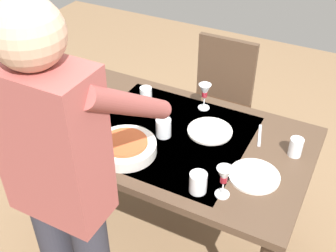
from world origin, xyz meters
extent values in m
plane|color=#846647|center=(0.00, 0.00, 0.00)|extent=(6.00, 6.00, 0.00)
cube|color=#4C3828|center=(0.00, 0.00, 0.75)|extent=(1.43, 0.84, 0.04)
cube|color=#C6AD89|center=(0.00, 0.00, 0.77)|extent=(0.79, 0.72, 0.00)
cylinder|color=#4C3828|center=(-0.64, -0.35, 0.37)|extent=(0.06, 0.06, 0.73)
cylinder|color=#4C3828|center=(0.64, -0.35, 0.37)|extent=(0.06, 0.06, 0.73)
cylinder|color=#4C3828|center=(0.64, 0.35, 0.37)|extent=(0.06, 0.06, 0.73)
cube|color=#352114|center=(0.03, -0.72, 0.45)|extent=(0.40, 0.40, 0.04)
cube|color=#4C3828|center=(0.03, -0.90, 0.70)|extent=(0.40, 0.04, 0.45)
cylinder|color=#4C3828|center=(-0.14, -0.89, 0.23)|extent=(0.04, 0.04, 0.43)
cylinder|color=#4C3828|center=(0.20, -0.89, 0.23)|extent=(0.04, 0.04, 0.43)
cylinder|color=#4C3828|center=(-0.14, -0.55, 0.23)|extent=(0.04, 0.04, 0.43)
cylinder|color=#4C3828|center=(0.20, -0.55, 0.23)|extent=(0.04, 0.04, 0.43)
cube|color=#9E4C47|center=(0.08, 0.70, 1.18)|extent=(0.36, 0.20, 0.60)
sphere|color=tan|center=(0.08, 0.70, 1.58)|extent=(0.22, 0.22, 0.22)
cylinder|color=#9E4C47|center=(0.25, 0.46, 1.25)|extent=(0.08, 0.52, 0.40)
cylinder|color=#9E4C47|center=(-0.09, 0.46, 1.25)|extent=(0.08, 0.52, 0.40)
cylinder|color=black|center=(0.58, 0.31, 0.87)|extent=(0.07, 0.07, 0.20)
cylinder|color=black|center=(0.58, 0.31, 1.01)|extent=(0.03, 0.03, 0.08)
cylinder|color=black|center=(0.58, 0.31, 1.06)|extent=(0.03, 0.03, 0.02)
cylinder|color=white|center=(-0.07, -0.30, 0.78)|extent=(0.06, 0.06, 0.01)
cylinder|color=white|center=(-0.07, -0.30, 0.81)|extent=(0.01, 0.01, 0.07)
cone|color=white|center=(-0.07, -0.30, 0.89)|extent=(0.07, 0.07, 0.07)
cylinder|color=maroon|center=(-0.07, -0.30, 0.86)|extent=(0.03, 0.03, 0.03)
cylinder|color=white|center=(-0.40, 0.27, 0.78)|extent=(0.06, 0.06, 0.01)
cylinder|color=white|center=(-0.40, 0.27, 0.81)|extent=(0.01, 0.01, 0.07)
cone|color=white|center=(-0.40, 0.27, 0.89)|extent=(0.07, 0.07, 0.07)
cylinder|color=maroon|center=(-0.40, 0.27, 0.86)|extent=(0.03, 0.03, 0.03)
cylinder|color=silver|center=(-0.61, -0.13, 0.82)|extent=(0.06, 0.06, 0.09)
cylinder|color=silver|center=(0.23, -0.19, 0.83)|extent=(0.07, 0.07, 0.11)
cylinder|color=silver|center=(0.01, 0.02, 0.82)|extent=(0.08, 0.08, 0.10)
cylinder|color=silver|center=(-0.30, 0.30, 0.82)|extent=(0.08, 0.08, 0.09)
cylinder|color=silver|center=(0.11, 0.22, 0.80)|extent=(0.30, 0.30, 0.05)
cylinder|color=#C6562D|center=(0.11, 0.22, 0.82)|extent=(0.22, 0.22, 0.03)
cylinder|color=silver|center=(0.55, 0.15, 0.80)|extent=(0.18, 0.18, 0.05)
cylinder|color=#4C843D|center=(0.55, 0.15, 0.82)|extent=(0.13, 0.13, 0.03)
cylinder|color=silver|center=(-0.49, 0.10, 0.78)|extent=(0.23, 0.23, 0.01)
cylinder|color=silver|center=(-0.18, -0.11, 0.78)|extent=(0.23, 0.23, 0.01)
cube|color=silver|center=(0.41, -0.05, 0.78)|extent=(0.08, 0.19, 0.00)
cube|color=silver|center=(-0.42, -0.20, 0.78)|extent=(0.06, 0.18, 0.00)
camera|label=1|loc=(-0.77, 1.50, 2.07)|focal=44.86mm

